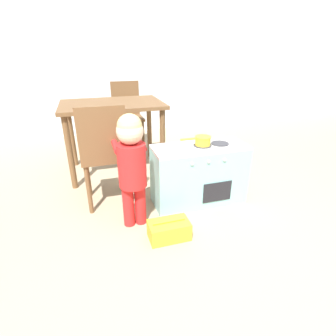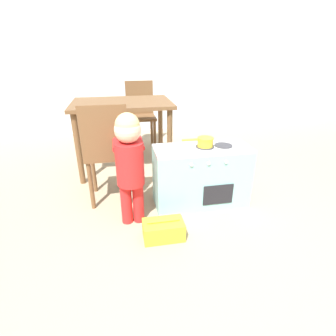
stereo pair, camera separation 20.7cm
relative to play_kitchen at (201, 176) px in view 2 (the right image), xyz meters
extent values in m
plane|color=tan|center=(-0.04, -0.91, -0.26)|extent=(16.00, 16.00, 0.00)
cube|color=silver|center=(-0.04, 2.41, 1.04)|extent=(10.00, 0.06, 2.60)
cube|color=#8CD1CC|center=(0.00, 0.00, -0.01)|extent=(0.79, 0.33, 0.50)
cube|color=silver|center=(0.00, 0.00, 0.25)|extent=(0.79, 0.33, 0.02)
cylinder|color=#38383D|center=(0.02, 0.00, 0.26)|extent=(0.15, 0.15, 0.01)
cylinder|color=#38383D|center=(0.18, 0.00, 0.26)|extent=(0.15, 0.15, 0.01)
cube|color=black|center=(0.10, -0.17, -0.10)|extent=(0.25, 0.01, 0.18)
cylinder|color=#B2B2B7|center=(-0.14, -0.17, 0.19)|extent=(0.03, 0.01, 0.03)
cylinder|color=#B2B2B7|center=(0.00, -0.17, 0.19)|extent=(0.03, 0.01, 0.03)
cylinder|color=#B2B2B7|center=(0.14, -0.17, 0.19)|extent=(0.03, 0.01, 0.03)
cylinder|color=yellow|center=(0.02, 0.00, 0.31)|extent=(0.13, 0.13, 0.07)
cylinder|color=yellow|center=(0.02, 0.00, 0.34)|extent=(0.13, 0.13, 0.01)
cylinder|color=#B7DB33|center=(-0.11, 0.00, 0.33)|extent=(0.13, 0.02, 0.02)
cylinder|color=red|center=(-0.65, -0.17, -0.09)|extent=(0.09, 0.09, 0.34)
cylinder|color=red|center=(-0.55, -0.17, -0.09)|extent=(0.09, 0.09, 0.34)
cylinder|color=red|center=(-0.60, -0.17, 0.24)|extent=(0.20, 0.20, 0.32)
sphere|color=beige|center=(-0.60, -0.17, 0.49)|extent=(0.19, 0.19, 0.19)
sphere|color=#DBC17A|center=(-0.60, -0.17, 0.52)|extent=(0.17, 0.17, 0.17)
cylinder|color=red|center=(-0.69, -0.04, 0.35)|extent=(0.04, 0.25, 0.04)
cylinder|color=red|center=(-0.51, -0.04, 0.35)|extent=(0.04, 0.25, 0.04)
cube|color=gold|center=(-0.40, -0.41, -0.19)|extent=(0.29, 0.17, 0.13)
cylinder|color=gold|center=(-0.40, -0.41, -0.12)|extent=(0.23, 0.02, 0.02)
cube|color=brown|center=(-0.61, 0.88, 0.48)|extent=(1.02, 0.71, 0.03)
cylinder|color=brown|center=(-1.06, 0.59, 0.10)|extent=(0.06, 0.06, 0.72)
cylinder|color=brown|center=(-0.16, 0.59, 0.10)|extent=(0.06, 0.06, 0.72)
cylinder|color=brown|center=(-1.06, 1.17, 0.10)|extent=(0.06, 0.06, 0.72)
cylinder|color=brown|center=(-0.16, 1.17, 0.10)|extent=(0.06, 0.06, 0.72)
cube|color=brown|center=(-0.77, 0.23, 0.18)|extent=(0.36, 0.36, 0.03)
cube|color=brown|center=(-0.77, 0.07, 0.41)|extent=(0.36, 0.02, 0.43)
cylinder|color=brown|center=(-0.92, 0.08, -0.05)|extent=(0.04, 0.04, 0.43)
cylinder|color=brown|center=(-0.62, 0.08, -0.05)|extent=(0.04, 0.04, 0.43)
cylinder|color=brown|center=(-0.92, 0.39, -0.05)|extent=(0.04, 0.04, 0.43)
cylinder|color=brown|center=(-0.62, 0.39, -0.05)|extent=(0.04, 0.04, 0.43)
cube|color=brown|center=(-0.36, 1.46, 0.18)|extent=(0.36, 0.36, 0.03)
cube|color=brown|center=(-0.36, 1.63, 0.41)|extent=(0.36, 0.02, 0.43)
cylinder|color=brown|center=(-0.51, 1.31, -0.05)|extent=(0.04, 0.04, 0.43)
cylinder|color=brown|center=(-0.21, 1.31, -0.05)|extent=(0.04, 0.04, 0.43)
cylinder|color=brown|center=(-0.51, 1.61, -0.05)|extent=(0.04, 0.04, 0.43)
cylinder|color=brown|center=(-0.21, 1.61, -0.05)|extent=(0.04, 0.04, 0.43)
camera|label=1|loc=(-0.86, -1.87, 0.99)|focal=28.00mm
camera|label=2|loc=(-0.65, -1.92, 0.99)|focal=28.00mm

